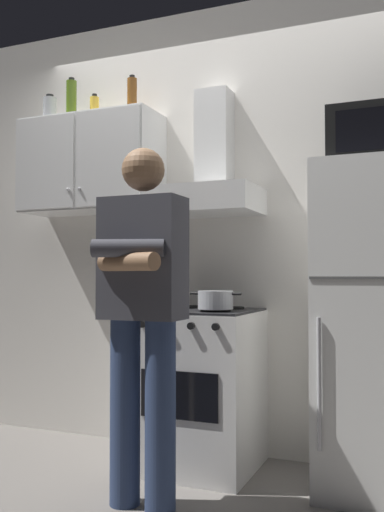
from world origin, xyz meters
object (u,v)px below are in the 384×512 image
(stove_oven, at_px, (201,388))
(upper_cabinet, at_px, (90,165))
(microwave, at_px, (380,137))
(bottle_spice_jar, at_px, (94,107))
(range_hood, at_px, (209,181))
(refrigerator, at_px, (382,327))
(cooking_pot, at_px, (216,300))
(bottle_beer_brown, at_px, (132,96))
(bottle_olive_oil, at_px, (71,100))
(bottle_canister_steel, at_px, (50,110))
(person_standing, at_px, (142,308))

(stove_oven, bearing_deg, upper_cabinet, 171.10)
(upper_cabinet, xyz_separation_m, microwave, (1.75, -0.11, -0.01))
(upper_cabinet, relative_size, bottle_spice_jar, 5.69)
(upper_cabinet, bearing_deg, range_hood, 0.09)
(stove_oven, bearing_deg, bottle_spice_jar, 169.17)
(stove_oven, height_order, microwave, microwave)
(refrigerator, distance_m, cooking_pot, 0.84)
(refrigerator, height_order, bottle_beer_brown, bottle_beer_brown)
(microwave, xyz_separation_m, bottle_olive_oil, (-1.88, 0.09, 0.44))
(bottle_canister_steel, bearing_deg, refrigerator, -3.31)
(bottle_olive_oil, bearing_deg, bottle_canister_steel, 175.21)
(upper_cabinet, xyz_separation_m, range_hood, (0.80, 0.00, -0.15))
(upper_cabinet, height_order, bottle_canister_steel, bottle_canister_steel)
(bottle_spice_jar, height_order, bottle_canister_steel, bottle_canister_steel)
(microwave, bearing_deg, stove_oven, -178.85)
(upper_cabinet, distance_m, range_hood, 0.81)
(upper_cabinet, bearing_deg, bottle_spice_jar, 65.73)
(microwave, distance_m, cooking_pot, 1.17)
(upper_cabinet, distance_m, bottle_beer_brown, 0.50)
(microwave, distance_m, bottle_beer_brown, 1.55)
(refrigerator, xyz_separation_m, microwave, (-0.00, 0.02, 0.94))
(person_standing, bearing_deg, refrigerator, 31.23)
(bottle_beer_brown, bearing_deg, refrigerator, -6.52)
(cooking_pot, bearing_deg, range_hood, 117.88)
(stove_oven, distance_m, microwave, 1.62)
(stove_oven, bearing_deg, bottle_canister_steel, 173.83)
(bottle_beer_brown, height_order, bottle_canister_steel, bottle_beer_brown)
(bottle_canister_steel, bearing_deg, bottle_spice_jar, 5.48)
(bottle_beer_brown, bearing_deg, stove_oven, -17.82)
(microwave, relative_size, bottle_spice_jar, 3.03)
(stove_oven, xyz_separation_m, range_hood, (0.00, 0.13, 1.16))
(bottle_beer_brown, xyz_separation_m, bottle_olive_oil, (-0.40, -0.06, 0.01))
(refrigerator, bearing_deg, range_hood, 172.45)
(upper_cabinet, distance_m, microwave, 1.75)
(range_hood, relative_size, bottle_spice_jar, 4.74)
(cooking_pot, xyz_separation_m, bottle_beer_brown, (-0.66, 0.29, 1.25))
(stove_oven, distance_m, cooking_pot, 0.52)
(person_standing, bearing_deg, bottle_olive_oil, 141.14)
(microwave, bearing_deg, bottle_canister_steel, 177.20)
(bottle_beer_brown, bearing_deg, range_hood, -4.65)
(bottle_canister_steel, bearing_deg, range_hood, 0.34)
(stove_oven, relative_size, refrigerator, 0.55)
(bottle_spice_jar, bearing_deg, bottle_beer_brown, 4.09)
(range_hood, bearing_deg, cooking_pot, -62.12)
(range_hood, relative_size, person_standing, 0.46)
(cooking_pot, height_order, bottle_beer_brown, bottle_beer_brown)
(upper_cabinet, relative_size, bottle_canister_steel, 4.89)
(stove_oven, distance_m, bottle_spice_jar, 1.87)
(cooking_pot, distance_m, bottle_canister_steel, 1.75)
(bottle_canister_steel, xyz_separation_m, bottle_olive_oil, (0.18, -0.01, 0.04))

